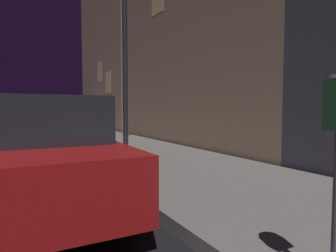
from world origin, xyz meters
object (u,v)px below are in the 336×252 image
object	(u,v)px
car_white	(16,117)
car_blue	(18,120)
car_red	(35,150)
car_silver	(22,127)
street_lamp	(125,20)

from	to	relation	value
car_white	car_blue	bearing A→B (deg)	-90.00
car_blue	car_white	xyz separation A→B (m)	(0.00, 6.11, 0.02)
car_red	car_silver	xyz separation A→B (m)	(0.00, 5.65, 0.01)
street_lamp	car_red	bearing A→B (deg)	-124.89
car_red	car_blue	xyz separation A→B (m)	(0.00, 12.06, -0.01)
car_blue	car_white	size ratio (longest dim) A/B	1.00
car_white	car_red	bearing A→B (deg)	-90.01
car_red	car_white	world-z (taller)	same
car_white	street_lamp	size ratio (longest dim) A/B	0.78
car_red	car_white	bearing A→B (deg)	89.99
car_silver	street_lamp	distance (m)	4.62
car_silver	car_blue	xyz separation A→B (m)	(-0.00, 6.41, -0.02)
car_red	street_lamp	xyz separation A→B (m)	(2.85, 4.09, 3.30)
car_blue	car_silver	bearing A→B (deg)	-89.99
car_silver	car_white	bearing A→B (deg)	90.00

